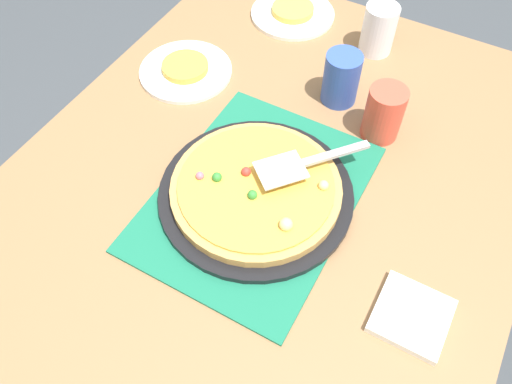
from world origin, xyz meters
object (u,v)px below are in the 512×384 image
(plate_near_left, at_px, (186,71))
(served_slice_left, at_px, (185,67))
(pizza_server, at_px, (304,163))
(napkin_stack, at_px, (411,316))
(served_slice_right, at_px, (293,10))
(cup_near, at_px, (341,78))
(pizza_pan, at_px, (256,194))
(plate_far_right, at_px, (293,14))
(pizza, at_px, (256,188))
(cup_corner, at_px, (384,113))
(cup_far, at_px, (379,29))

(plate_near_left, bearing_deg, served_slice_left, 0.00)
(pizza_server, relative_size, napkin_stack, 1.69)
(served_slice_left, xyz_separation_m, napkin_stack, (0.33, 0.67, -0.01))
(served_slice_left, xyz_separation_m, served_slice_right, (-0.33, 0.12, 0.00))
(served_slice_left, height_order, cup_near, cup_near)
(served_slice_left, distance_m, napkin_stack, 0.75)
(plate_near_left, xyz_separation_m, pizza_server, (0.17, 0.39, 0.06))
(served_slice_left, relative_size, cup_near, 0.92)
(pizza_pan, xyz_separation_m, plate_far_right, (-0.57, -0.20, -0.01))
(pizza_server, bearing_deg, pizza, -40.11)
(plate_far_right, bearing_deg, cup_corner, 50.84)
(pizza_pan, distance_m, pizza, 0.02)
(pizza, relative_size, served_slice_right, 3.00)
(plate_far_right, bearing_deg, served_slice_left, -20.49)
(cup_near, bearing_deg, cup_far, 177.41)
(cup_near, height_order, cup_corner, same)
(cup_corner, relative_size, napkin_stack, 1.00)
(pizza_server, bearing_deg, napkin_stack, 59.92)
(served_slice_right, height_order, napkin_stack, served_slice_right)
(plate_near_left, bearing_deg, plate_far_right, 159.51)
(served_slice_left, distance_m, cup_corner, 0.48)
(cup_near, height_order, pizza_server, cup_near)
(served_slice_right, distance_m, cup_near, 0.33)
(pizza, height_order, pizza_server, pizza_server)
(cup_near, bearing_deg, napkin_stack, 36.88)
(plate_near_left, bearing_deg, pizza_pan, 53.52)
(served_slice_left, distance_m, cup_far, 0.47)
(pizza, xyz_separation_m, pizza_server, (-0.07, 0.06, 0.03))
(napkin_stack, bearing_deg, pizza_server, -120.08)
(plate_near_left, distance_m, plate_far_right, 0.35)
(served_slice_right, height_order, cup_far, cup_far)
(pizza_pan, xyz_separation_m, cup_far, (-0.54, 0.04, 0.05))
(pizza_pan, distance_m, plate_far_right, 0.60)
(served_slice_right, xyz_separation_m, cup_far, (0.03, 0.24, 0.04))
(plate_far_right, xyz_separation_m, cup_near, (0.23, 0.23, 0.06))
(plate_near_left, relative_size, pizza_server, 1.08)
(served_slice_right, distance_m, napkin_stack, 0.86)
(cup_far, distance_m, napkin_stack, 0.70)
(cup_corner, distance_m, pizza_server, 0.22)
(plate_near_left, relative_size, cup_far, 1.83)
(cup_corner, bearing_deg, cup_near, -114.86)
(pizza, bearing_deg, cup_near, 175.31)
(pizza_pan, relative_size, cup_far, 3.17)
(served_slice_left, relative_size, pizza_server, 0.54)
(served_slice_left, bearing_deg, napkin_stack, 63.82)
(plate_near_left, distance_m, pizza_server, 0.43)
(plate_near_left, distance_m, served_slice_right, 0.35)
(cup_far, distance_m, pizza_server, 0.47)
(served_slice_right, bearing_deg, pizza_server, 28.48)
(plate_near_left, bearing_deg, napkin_stack, 63.82)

